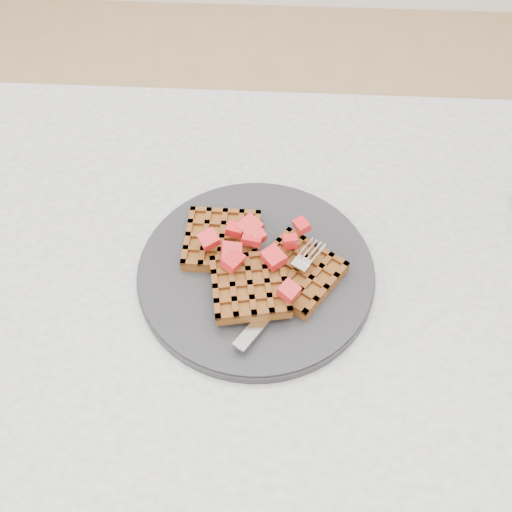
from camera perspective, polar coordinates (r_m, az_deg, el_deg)
name	(u,v)px	position (r m, az deg, el deg)	size (l,w,h in m)	color
ground	(296,475)	(1.40, 3.99, -21.00)	(4.00, 4.00, 0.00)	tan
table	(321,342)	(0.81, 6.53, -8.53)	(1.20, 0.80, 0.75)	beige
plate	(256,271)	(0.72, 0.00, -1.54)	(0.30, 0.30, 0.02)	black
waffles	(256,265)	(0.70, 0.00, -0.88)	(0.21, 0.17, 0.03)	brown
strawberry_pile	(256,249)	(0.68, 0.00, 0.71)	(0.15, 0.15, 0.02)	#A40D13
fork	(286,291)	(0.68, 3.01, -3.47)	(0.02, 0.18, 0.02)	silver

